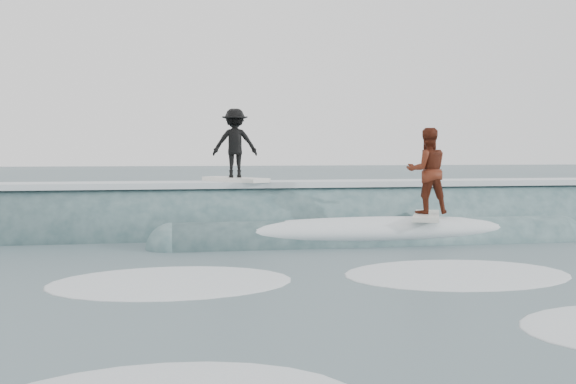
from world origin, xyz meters
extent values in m
plane|color=#3E535B|center=(0.00, 0.00, 0.00)|extent=(160.00, 160.00, 0.00)
cylinder|color=#345257|center=(0.00, 5.84, 0.00)|extent=(19.15, 2.34, 2.34)
cylinder|color=#345257|center=(1.80, 3.64, 0.00)|extent=(9.00, 1.11, 1.11)
sphere|color=#345257|center=(-2.70, 3.64, 0.00)|extent=(1.11, 1.11, 1.11)
sphere|color=#345257|center=(6.30, 3.64, 0.00)|extent=(1.11, 1.11, 1.11)
cube|color=white|center=(0.00, 5.84, 1.24)|extent=(18.00, 1.30, 0.14)
ellipsoid|color=white|center=(1.80, 3.64, 0.30)|extent=(7.60, 1.30, 0.60)
cube|color=white|center=(-1.16, 5.84, 1.36)|extent=(1.58, 1.96, 0.10)
imported|color=black|center=(-1.16, 5.84, 2.26)|extent=(1.14, 0.71, 1.70)
cube|color=silver|center=(2.98, 3.64, 0.60)|extent=(1.30, 2.05, 0.10)
imported|color=#561E10|center=(2.98, 3.64, 1.62)|extent=(0.99, 0.79, 1.94)
ellipsoid|color=white|center=(-2.69, 0.13, 0.00)|extent=(3.60, 2.46, 0.10)
ellipsoid|color=white|center=(2.04, -0.02, 0.00)|extent=(4.10, 2.79, 0.10)
cylinder|color=#345257|center=(5.77, 18.00, 0.00)|extent=(22.00, 0.80, 0.80)
cylinder|color=#345257|center=(-4.70, 22.00, 0.00)|extent=(22.00, 0.60, 0.60)
camera|label=1|loc=(-2.58, -10.05, 2.07)|focal=40.00mm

